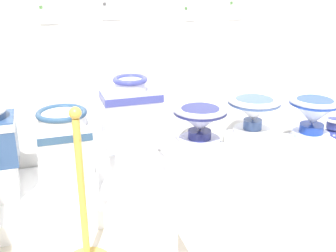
% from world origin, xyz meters
% --- Properties ---
extents(display_platform, '(2.92, 0.78, 0.14)m').
position_xyz_m(display_platform, '(1.78, 2.45, 0.07)').
color(display_platform, white).
rests_on(display_platform, ground_plane).
extents(plinth_block_rightmost, '(0.37, 0.32, 0.17)m').
position_xyz_m(plinth_block_rightmost, '(1.04, 2.40, 0.22)').
color(plinth_block_rightmost, white).
rests_on(plinth_block_rightmost, display_platform).
extents(antique_toilet_rightmost, '(0.34, 0.34, 0.41)m').
position_xyz_m(antique_toilet_rightmost, '(1.04, 2.40, 0.52)').
color(antique_toilet_rightmost, white).
rests_on(antique_toilet_rightmost, plinth_block_rightmost).
extents(plinth_block_broad_patterned, '(0.29, 0.31, 0.27)m').
position_xyz_m(plinth_block_broad_patterned, '(1.50, 2.42, 0.27)').
color(plinth_block_broad_patterned, white).
rests_on(plinth_block_broad_patterned, display_platform).
extents(antique_toilet_broad_patterned, '(0.40, 0.25, 0.50)m').
position_xyz_m(antique_toilet_broad_patterned, '(1.50, 2.42, 0.65)').
color(antique_toilet_broad_patterned, '#AFB4E8').
rests_on(antique_toilet_broad_patterned, plinth_block_broad_patterned).
extents(plinth_block_central_ornate, '(0.38, 0.40, 0.18)m').
position_xyz_m(plinth_block_central_ornate, '(2.04, 2.49, 0.22)').
color(plinth_block_central_ornate, white).
rests_on(plinth_block_central_ornate, display_platform).
extents(antique_toilet_central_ornate, '(0.42, 0.42, 0.31)m').
position_xyz_m(antique_toilet_central_ornate, '(2.04, 2.49, 0.51)').
color(antique_toilet_central_ornate, '#B0B3DB').
rests_on(antique_toilet_central_ornate, plinth_block_central_ornate).
extents(plinth_block_tall_cobalt, '(0.32, 0.34, 0.20)m').
position_xyz_m(plinth_block_tall_cobalt, '(2.49, 2.48, 0.24)').
color(plinth_block_tall_cobalt, white).
rests_on(plinth_block_tall_cobalt, display_platform).
extents(antique_toilet_tall_cobalt, '(0.42, 0.42, 0.32)m').
position_xyz_m(antique_toilet_tall_cobalt, '(2.49, 2.48, 0.55)').
color(antique_toilet_tall_cobalt, white).
rests_on(antique_toilet_tall_cobalt, plinth_block_tall_cobalt).
extents(plinth_block_leftmost, '(0.37, 0.31, 0.13)m').
position_xyz_m(plinth_block_leftmost, '(2.99, 2.42, 0.20)').
color(plinth_block_leftmost, white).
rests_on(plinth_block_leftmost, display_platform).
extents(antique_toilet_leftmost, '(0.41, 0.41, 0.35)m').
position_xyz_m(antique_toilet_leftmost, '(2.99, 2.42, 0.50)').
color(antique_toilet_leftmost, '#A9B4DD').
rests_on(antique_toilet_leftmost, plinth_block_leftmost).
extents(info_placard_second, '(0.13, 0.01, 0.14)m').
position_xyz_m(info_placard_second, '(1.03, 2.85, 1.29)').
color(info_placard_second, white).
extents(info_placard_third, '(0.14, 0.01, 0.14)m').
position_xyz_m(info_placard_third, '(1.47, 2.85, 1.30)').
color(info_placard_third, white).
extents(info_placard_fourth, '(0.10, 0.01, 0.11)m').
position_xyz_m(info_placard_fourth, '(2.08, 2.85, 1.26)').
color(info_placard_fourth, white).
extents(info_placard_fifth, '(0.14, 0.01, 0.16)m').
position_xyz_m(info_placard_fifth, '(2.47, 2.85, 1.27)').
color(info_placard_fifth, white).
extents(decorative_vase_companion, '(0.23, 0.23, 0.36)m').
position_xyz_m(decorative_vase_companion, '(3.35, 2.57, 0.17)').
color(decorative_vase_companion, white).
rests_on(decorative_vase_companion, ground_plane).
extents(stanchion_post_near_left, '(0.27, 0.27, 0.95)m').
position_xyz_m(stanchion_post_near_left, '(1.07, 1.74, 0.27)').
color(stanchion_post_near_left, gold).
rests_on(stanchion_post_near_left, ground_plane).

